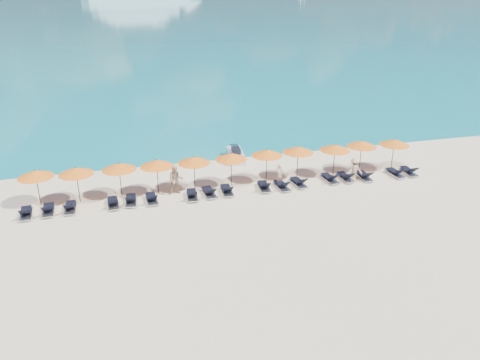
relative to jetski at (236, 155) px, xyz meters
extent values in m
plane|color=beige|center=(-1.48, -9.70, -0.40)|extent=(1400.00, 1400.00, 0.00)
cube|color=silver|center=(0.00, 0.03, -0.06)|extent=(1.31, 2.84, 0.63)
cube|color=black|center=(-0.02, -0.20, 0.40)|extent=(0.69, 1.20, 0.40)
cylinder|color=black|center=(0.07, 0.71, 0.57)|extent=(0.63, 0.13, 0.07)
imported|color=tan|center=(1.49, -5.53, 0.35)|extent=(0.66, 0.61, 1.51)
imported|color=tan|center=(-5.15, -5.03, 0.53)|extent=(0.95, 0.59, 1.88)
imported|color=tan|center=(6.51, -6.05, 0.41)|extent=(1.15, 0.91, 1.62)
cylinder|color=black|center=(-13.12, -4.61, 0.70)|extent=(0.05, 0.05, 2.20)
cone|color=orange|center=(-13.12, -4.61, 1.62)|extent=(2.10, 2.10, 0.42)
sphere|color=black|center=(-13.12, -4.61, 1.84)|extent=(0.08, 0.08, 0.08)
cylinder|color=black|center=(-10.90, -4.74, 0.70)|extent=(0.05, 0.05, 2.20)
cone|color=orange|center=(-10.90, -4.74, 1.62)|extent=(2.10, 2.10, 0.42)
sphere|color=black|center=(-10.90, -4.74, 1.84)|extent=(0.08, 0.08, 0.08)
cylinder|color=black|center=(-8.44, -4.65, 0.70)|extent=(0.05, 0.05, 2.20)
cone|color=orange|center=(-8.44, -4.65, 1.62)|extent=(2.10, 2.10, 0.42)
sphere|color=black|center=(-8.44, -4.65, 1.84)|extent=(0.08, 0.08, 0.08)
cylinder|color=black|center=(-6.21, -4.69, 0.70)|extent=(0.05, 0.05, 2.20)
cone|color=orange|center=(-6.21, -4.69, 1.62)|extent=(2.10, 2.10, 0.42)
sphere|color=black|center=(-6.21, -4.69, 1.84)|extent=(0.08, 0.08, 0.08)
cylinder|color=black|center=(-3.91, -4.70, 0.70)|extent=(0.05, 0.05, 2.20)
cone|color=orange|center=(-3.91, -4.70, 1.62)|extent=(2.10, 2.10, 0.42)
sphere|color=black|center=(-3.91, -4.70, 1.84)|extent=(0.08, 0.08, 0.08)
cylinder|color=black|center=(-1.51, -4.66, 0.70)|extent=(0.05, 0.05, 2.20)
cone|color=orange|center=(-1.51, -4.66, 1.62)|extent=(2.10, 2.10, 0.42)
sphere|color=black|center=(-1.51, -4.66, 1.84)|extent=(0.08, 0.08, 0.08)
cylinder|color=black|center=(0.91, -4.57, 0.70)|extent=(0.05, 0.05, 2.20)
cone|color=orange|center=(0.91, -4.57, 1.62)|extent=(2.10, 2.10, 0.42)
sphere|color=black|center=(0.91, -4.57, 1.84)|extent=(0.08, 0.08, 0.08)
cylinder|color=black|center=(3.10, -4.53, 0.70)|extent=(0.05, 0.05, 2.20)
cone|color=orange|center=(3.10, -4.53, 1.62)|extent=(2.10, 2.10, 0.42)
sphere|color=black|center=(3.10, -4.53, 1.84)|extent=(0.08, 0.08, 0.08)
cylinder|color=black|center=(5.64, -4.78, 0.70)|extent=(0.05, 0.05, 2.20)
cone|color=orange|center=(5.64, -4.78, 1.62)|extent=(2.10, 2.10, 0.42)
sphere|color=black|center=(5.64, -4.78, 1.84)|extent=(0.08, 0.08, 0.08)
cylinder|color=black|center=(7.78, -4.53, 0.70)|extent=(0.05, 0.05, 2.20)
cone|color=orange|center=(7.78, -4.53, 1.62)|extent=(2.10, 2.10, 0.42)
sphere|color=black|center=(7.78, -4.53, 1.84)|extent=(0.08, 0.08, 0.08)
cylinder|color=black|center=(10.12, -4.81, 0.70)|extent=(0.05, 0.05, 2.20)
cone|color=orange|center=(10.12, -4.81, 1.62)|extent=(2.10, 2.10, 0.42)
sphere|color=black|center=(10.12, -4.81, 1.84)|extent=(0.08, 0.08, 0.08)
cube|color=silver|center=(-13.75, -5.91, -0.26)|extent=(0.76, 1.74, 0.06)
cube|color=black|center=(-13.77, -5.66, -0.10)|extent=(0.64, 1.14, 0.04)
cube|color=black|center=(-13.71, -6.46, 0.15)|extent=(0.59, 0.58, 0.43)
cube|color=silver|center=(-12.58, -5.80, -0.26)|extent=(0.68, 1.72, 0.06)
cube|color=black|center=(-12.59, -5.55, -0.10)|extent=(0.59, 1.12, 0.04)
cube|color=black|center=(-12.56, -6.35, 0.15)|extent=(0.57, 0.55, 0.43)
cube|color=silver|center=(-11.39, -5.81, -0.26)|extent=(0.67, 1.72, 0.06)
cube|color=black|center=(-11.39, -5.56, -0.10)|extent=(0.58, 1.11, 0.04)
cube|color=black|center=(-11.41, -6.36, 0.15)|extent=(0.56, 0.55, 0.43)
cube|color=silver|center=(-8.99, -5.84, -0.26)|extent=(0.70, 1.73, 0.06)
cube|color=black|center=(-9.01, -5.59, -0.10)|extent=(0.60, 1.12, 0.04)
cube|color=black|center=(-8.97, -6.39, 0.15)|extent=(0.57, 0.56, 0.43)
cube|color=silver|center=(-7.96, -5.72, -0.26)|extent=(0.74, 1.74, 0.06)
cube|color=black|center=(-7.94, -5.47, -0.10)|extent=(0.63, 1.14, 0.04)
cube|color=black|center=(-8.00, -6.27, 0.15)|extent=(0.59, 0.57, 0.43)
cube|color=silver|center=(-6.74, -5.81, -0.26)|extent=(0.68, 1.72, 0.06)
cube|color=black|center=(-6.75, -5.56, -0.10)|extent=(0.59, 1.12, 0.04)
cube|color=black|center=(-6.72, -6.36, 0.15)|extent=(0.57, 0.56, 0.43)
cube|color=silver|center=(-4.31, -5.93, -0.26)|extent=(0.77, 1.75, 0.06)
cube|color=black|center=(-4.28, -5.68, -0.10)|extent=(0.65, 1.15, 0.04)
cube|color=black|center=(-4.36, -6.48, 0.15)|extent=(0.60, 0.59, 0.43)
cube|color=silver|center=(-3.22, -5.81, -0.26)|extent=(0.73, 1.74, 0.06)
cube|color=black|center=(-3.23, -5.56, -0.10)|extent=(0.62, 1.13, 0.04)
cube|color=black|center=(-3.18, -6.36, 0.15)|extent=(0.58, 0.57, 0.43)
cube|color=silver|center=(-2.09, -5.79, -0.26)|extent=(0.70, 1.73, 0.06)
cube|color=black|center=(-2.08, -5.54, -0.10)|extent=(0.60, 1.12, 0.04)
cube|color=black|center=(-2.11, -6.34, 0.15)|extent=(0.57, 0.56, 0.43)
cube|color=silver|center=(0.34, -5.81, -0.26)|extent=(0.78, 1.75, 0.06)
cube|color=black|center=(0.36, -5.56, -0.10)|extent=(0.65, 1.15, 0.04)
cube|color=black|center=(0.29, -6.36, 0.15)|extent=(0.60, 0.59, 0.43)
cube|color=silver|center=(1.49, -5.98, -0.26)|extent=(0.73, 1.74, 0.06)
cube|color=black|center=(1.47, -5.73, -0.10)|extent=(0.62, 1.13, 0.04)
cube|color=black|center=(1.52, -6.53, 0.15)|extent=(0.59, 0.57, 0.43)
cube|color=silver|center=(2.69, -5.81, -0.26)|extent=(0.75, 1.74, 0.06)
cube|color=black|center=(2.67, -5.56, -0.10)|extent=(0.63, 1.14, 0.04)
cube|color=black|center=(2.73, -6.36, 0.15)|extent=(0.59, 0.58, 0.43)
cube|color=silver|center=(4.96, -5.70, -0.26)|extent=(0.72, 1.73, 0.06)
cube|color=black|center=(4.95, -5.45, -0.10)|extent=(0.61, 1.13, 0.04)
cube|color=black|center=(4.99, -6.25, 0.15)|extent=(0.58, 0.57, 0.43)
cube|color=silver|center=(6.08, -5.75, -0.26)|extent=(0.63, 1.70, 0.06)
cube|color=black|center=(6.08, -5.50, -0.10)|extent=(0.56, 1.10, 0.04)
cube|color=black|center=(6.08, -6.30, 0.15)|extent=(0.55, 0.54, 0.43)
cube|color=silver|center=(7.39, -5.91, -0.26)|extent=(0.74, 1.74, 0.06)
cube|color=black|center=(7.40, -5.66, -0.10)|extent=(0.63, 1.14, 0.04)
cube|color=black|center=(7.35, -6.45, 0.15)|extent=(0.59, 0.57, 0.43)
cube|color=silver|center=(9.72, -5.95, -0.26)|extent=(0.68, 1.72, 0.06)
cube|color=black|center=(9.71, -5.70, -0.10)|extent=(0.59, 1.12, 0.04)
cube|color=black|center=(9.74, -6.50, 0.15)|extent=(0.57, 0.56, 0.43)
cube|color=silver|center=(10.77, -5.95, -0.26)|extent=(0.75, 1.74, 0.06)
cube|color=black|center=(10.79, -5.70, -0.10)|extent=(0.63, 1.14, 0.04)
cube|color=black|center=(10.73, -6.50, 0.15)|extent=(0.59, 0.58, 0.43)
camera|label=1|loc=(-8.31, -31.78, 11.59)|focal=35.00mm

